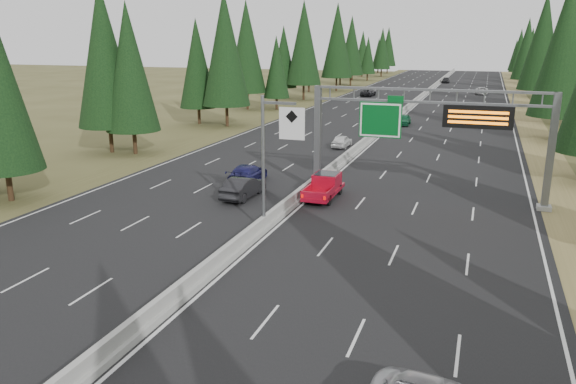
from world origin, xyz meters
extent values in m
cube|color=black|center=(0.00, 80.00, 0.04)|extent=(32.00, 260.00, 0.08)
cube|color=olive|center=(17.80, 80.00, 0.03)|extent=(3.60, 260.00, 0.06)
cube|color=#454320|center=(-17.80, 80.00, 0.03)|extent=(3.60, 260.00, 0.06)
cube|color=gray|center=(0.00, 80.00, 0.23)|extent=(0.70, 260.00, 0.30)
cube|color=gray|center=(0.00, 80.00, 0.63)|extent=(0.30, 260.00, 0.60)
cube|color=slate|center=(0.35, 35.00, 3.98)|extent=(0.45, 0.45, 7.80)
cube|color=gray|center=(0.35, 35.00, 0.23)|extent=(0.90, 0.90, 0.30)
cube|color=slate|center=(16.20, 35.00, 3.98)|extent=(0.45, 0.45, 7.80)
cube|color=gray|center=(16.20, 35.00, 0.23)|extent=(0.90, 0.90, 0.30)
cube|color=slate|center=(8.28, 35.00, 7.80)|extent=(15.85, 0.35, 0.16)
cube|color=slate|center=(8.28, 35.00, 6.96)|extent=(15.85, 0.35, 0.16)
cube|color=#054C19|center=(5.00, 34.75, 5.63)|extent=(3.00, 0.10, 2.50)
cube|color=silver|center=(5.00, 34.69, 5.63)|extent=(2.85, 0.02, 2.35)
cube|color=#054C19|center=(6.00, 34.75, 7.13)|extent=(1.10, 0.10, 0.45)
cube|color=black|center=(11.50, 34.70, 6.13)|extent=(4.50, 0.40, 1.50)
cube|color=orange|center=(11.50, 34.48, 6.48)|extent=(3.80, 0.02, 0.18)
cube|color=orange|center=(11.50, 34.48, 6.13)|extent=(3.80, 0.02, 0.18)
cube|color=orange|center=(11.50, 34.48, 5.78)|extent=(3.80, 0.02, 0.18)
cylinder|color=slate|center=(0.00, 25.00, 4.08)|extent=(0.20, 0.20, 8.00)
cube|color=gray|center=(0.00, 25.00, 0.18)|extent=(0.50, 0.50, 0.20)
cube|color=slate|center=(1.00, 25.00, 7.68)|extent=(2.00, 0.15, 0.15)
cube|color=silver|center=(1.80, 24.88, 6.58)|extent=(1.50, 0.06, 1.80)
cylinder|color=black|center=(19.44, 64.11, 1.43)|extent=(0.40, 0.40, 2.86)
cone|color=black|center=(19.44, 64.11, 10.36)|extent=(6.43, 6.43, 15.00)
cylinder|color=black|center=(20.75, 78.63, 0.95)|extent=(0.40, 0.40, 1.89)
cone|color=black|center=(20.75, 78.63, 6.85)|extent=(4.25, 4.25, 9.92)
cylinder|color=black|center=(19.83, 98.77, 1.49)|extent=(0.40, 0.40, 2.98)
cone|color=black|center=(19.83, 98.77, 10.81)|extent=(6.71, 6.71, 15.65)
cylinder|color=black|center=(23.51, 97.68, 1.51)|extent=(0.40, 0.40, 3.02)
cone|color=black|center=(23.51, 97.68, 10.97)|extent=(6.81, 6.81, 15.88)
cylinder|color=black|center=(20.59, 116.03, 1.23)|extent=(0.40, 0.40, 2.47)
cone|color=black|center=(20.59, 116.03, 8.94)|extent=(5.55, 5.55, 12.95)
cylinder|color=black|center=(23.37, 116.38, 0.97)|extent=(0.40, 0.40, 1.93)
cone|color=black|center=(23.37, 116.38, 7.00)|extent=(4.35, 4.35, 10.14)
cylinder|color=black|center=(19.35, 132.71, 1.26)|extent=(0.40, 0.40, 2.51)
cone|color=black|center=(19.35, 132.71, 9.11)|extent=(5.65, 5.65, 13.19)
cylinder|color=black|center=(23.35, 133.31, 1.04)|extent=(0.40, 0.40, 2.08)
cone|color=black|center=(23.35, 133.31, 7.53)|extent=(4.67, 4.67, 10.90)
cylinder|color=black|center=(20.58, 152.52, 1.20)|extent=(0.40, 0.40, 2.40)
cone|color=black|center=(20.58, 152.52, 8.71)|extent=(5.41, 5.41, 12.62)
cylinder|color=black|center=(23.20, 153.00, 1.02)|extent=(0.40, 0.40, 2.04)
cone|color=black|center=(23.20, 153.00, 7.39)|extent=(4.59, 4.59, 10.70)
cylinder|color=black|center=(19.54, 168.28, 1.12)|extent=(0.40, 0.40, 2.23)
cone|color=black|center=(19.54, 168.28, 8.09)|extent=(5.02, 5.02, 11.72)
cylinder|color=black|center=(23.52, 170.07, 1.13)|extent=(0.40, 0.40, 2.25)
cone|color=black|center=(23.52, 170.07, 8.17)|extent=(5.07, 5.07, 11.83)
cylinder|color=black|center=(19.24, 185.74, 0.88)|extent=(0.40, 0.40, 1.77)
cone|color=black|center=(19.24, 185.74, 6.41)|extent=(3.98, 3.98, 9.28)
cylinder|color=black|center=(23.66, 188.68, 1.16)|extent=(0.40, 0.40, 2.32)
cone|color=black|center=(23.66, 188.68, 8.41)|extent=(5.22, 5.22, 12.18)
cylinder|color=black|center=(-19.29, 24.98, 1.14)|extent=(0.40, 0.40, 2.29)
cylinder|color=black|center=(-20.88, 42.57, 1.18)|extent=(0.40, 0.40, 2.35)
cone|color=black|center=(-20.88, 42.57, 8.53)|extent=(5.30, 5.30, 12.36)
cylinder|color=black|center=(-23.62, 42.47, 1.33)|extent=(0.40, 0.40, 2.67)
cone|color=black|center=(-23.62, 42.47, 9.66)|extent=(6.00, 6.00, 13.99)
cylinder|color=black|center=(-20.11, 62.38, 1.38)|extent=(0.40, 0.40, 2.75)
cone|color=black|center=(-20.11, 62.38, 9.99)|extent=(6.20, 6.20, 14.46)
cylinder|color=black|center=(-24.61, 63.09, 1.11)|extent=(0.40, 0.40, 2.22)
cone|color=black|center=(-24.61, 63.09, 8.04)|extent=(4.99, 4.99, 11.64)
cylinder|color=black|center=(-20.38, 81.79, 0.94)|extent=(0.40, 0.40, 1.88)
cone|color=black|center=(-20.38, 81.79, 6.81)|extent=(4.22, 4.22, 9.86)
cylinder|color=black|center=(-24.89, 80.26, 1.37)|extent=(0.40, 0.40, 2.75)
cone|color=black|center=(-24.89, 80.26, 9.97)|extent=(6.19, 6.19, 14.43)
cylinder|color=black|center=(-20.77, 97.38, 1.45)|extent=(0.40, 0.40, 2.89)
cone|color=black|center=(-20.77, 97.38, 10.49)|extent=(6.51, 6.51, 15.20)
cylinder|color=black|center=(-24.85, 97.70, 1.09)|extent=(0.40, 0.40, 2.18)
cone|color=black|center=(-24.85, 97.70, 7.91)|extent=(4.91, 4.91, 11.46)
cylinder|color=black|center=(-19.53, 117.12, 1.50)|extent=(0.40, 0.40, 3.00)
cone|color=black|center=(-19.53, 117.12, 10.86)|extent=(6.74, 6.74, 15.73)
cylinder|color=black|center=(-24.83, 113.78, 0.92)|extent=(0.40, 0.40, 1.84)
cone|color=black|center=(-24.83, 113.78, 6.68)|extent=(4.15, 4.15, 9.68)
cylinder|color=black|center=(-19.92, 132.38, 1.33)|extent=(0.40, 0.40, 2.66)
cone|color=black|center=(-19.92, 132.38, 9.63)|extent=(5.98, 5.98, 13.94)
cylinder|color=black|center=(-23.15, 134.71, 0.94)|extent=(0.40, 0.40, 1.88)
cone|color=black|center=(-23.15, 134.71, 6.83)|extent=(4.24, 4.24, 9.90)
cylinder|color=black|center=(-19.64, 151.27, 0.95)|extent=(0.40, 0.40, 1.89)
cone|color=black|center=(-19.64, 151.27, 6.85)|extent=(4.25, 4.25, 9.93)
cylinder|color=black|center=(-24.11, 152.21, 1.10)|extent=(0.40, 0.40, 2.20)
cone|color=black|center=(-24.11, 152.21, 7.98)|extent=(4.95, 4.95, 11.56)
cylinder|color=black|center=(-19.08, 169.59, 1.16)|extent=(0.40, 0.40, 2.32)
cone|color=black|center=(-19.08, 169.59, 8.39)|extent=(5.21, 5.21, 12.15)
cylinder|color=black|center=(-24.69, 167.90, 1.09)|extent=(0.40, 0.40, 2.18)
cone|color=black|center=(-24.69, 167.90, 7.89)|extent=(4.90, 4.90, 11.43)
cylinder|color=black|center=(-20.40, 188.16, 1.21)|extent=(0.40, 0.40, 2.41)
cone|color=black|center=(-20.40, 188.16, 8.75)|extent=(5.43, 5.43, 12.67)
cylinder|color=black|center=(-23.71, 189.13, 0.92)|extent=(0.40, 0.40, 1.85)
cone|color=black|center=(-23.71, 189.13, 6.69)|extent=(4.15, 4.15, 9.69)
cylinder|color=black|center=(0.72, 31.21, 0.45)|extent=(0.28, 0.74, 0.74)
cylinder|color=black|center=(2.28, 31.21, 0.45)|extent=(0.28, 0.74, 0.74)
cylinder|color=black|center=(0.72, 34.25, 0.45)|extent=(0.28, 0.74, 0.74)
cylinder|color=black|center=(2.28, 34.25, 0.45)|extent=(0.28, 0.74, 0.74)
cube|color=#AE0A21|center=(1.50, 32.78, 0.59)|extent=(1.84, 5.16, 0.28)
cube|color=#AE0A21|center=(1.50, 33.61, 1.23)|extent=(1.75, 2.03, 1.01)
cube|color=black|center=(1.50, 33.61, 1.51)|extent=(1.57, 1.75, 0.51)
cube|color=#AE0A21|center=(0.62, 31.40, 0.91)|extent=(0.09, 2.21, 0.55)
cube|color=#AE0A21|center=(2.38, 31.40, 0.91)|extent=(0.09, 2.21, 0.55)
cube|color=#AE0A21|center=(1.50, 30.29, 0.91)|extent=(1.84, 0.09, 0.55)
imported|color=#155C36|center=(1.77, 70.68, 0.79)|extent=(1.76, 4.21, 1.42)
imported|color=#560C1D|center=(14.50, 79.39, 0.86)|extent=(1.99, 4.85, 1.56)
imported|color=black|center=(9.07, 73.58, 0.81)|extent=(2.36, 5.17, 1.47)
imported|color=silver|center=(10.84, 119.23, 0.80)|extent=(2.43, 5.22, 1.45)
imported|color=black|center=(1.50, 149.07, 0.83)|extent=(1.80, 4.40, 1.49)
imported|color=black|center=(-4.05, 31.13, 0.84)|extent=(1.77, 4.67, 1.52)
imported|color=#181750|center=(-5.43, 35.06, 0.84)|extent=(2.63, 5.42, 1.52)
imported|color=silver|center=(-2.12, 52.56, 0.73)|extent=(1.64, 3.84, 1.29)
imported|color=black|center=(-10.54, 107.90, 0.78)|extent=(2.44, 5.08, 1.40)
camera|label=1|loc=(11.92, -4.59, 11.14)|focal=35.00mm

